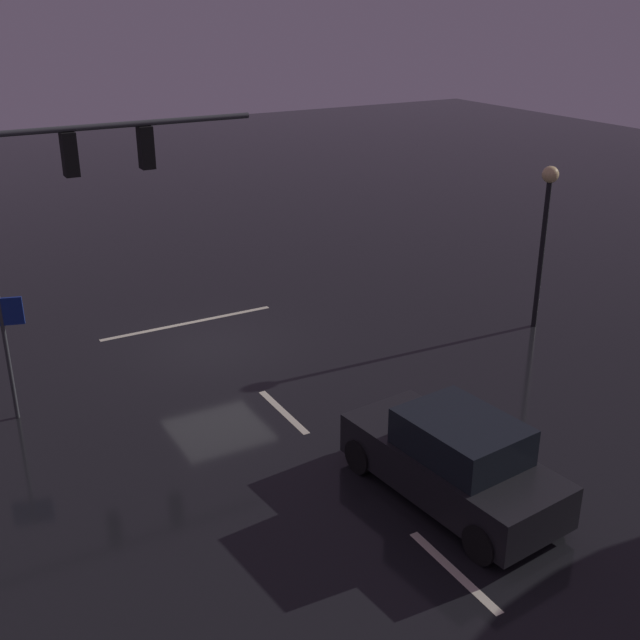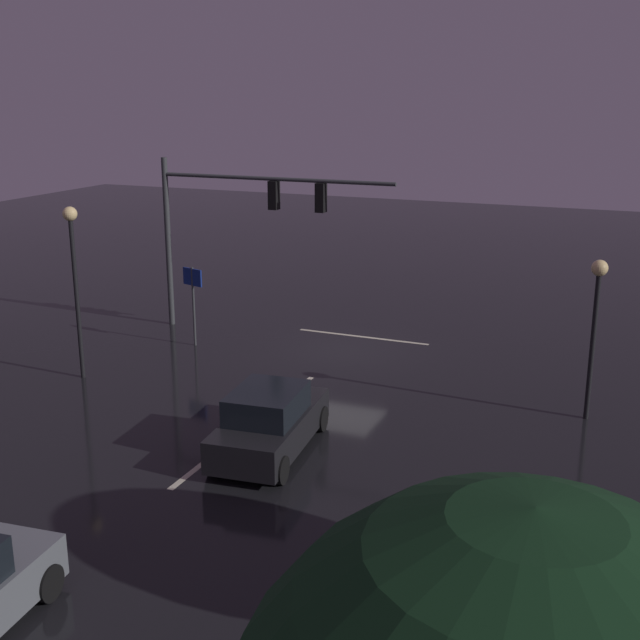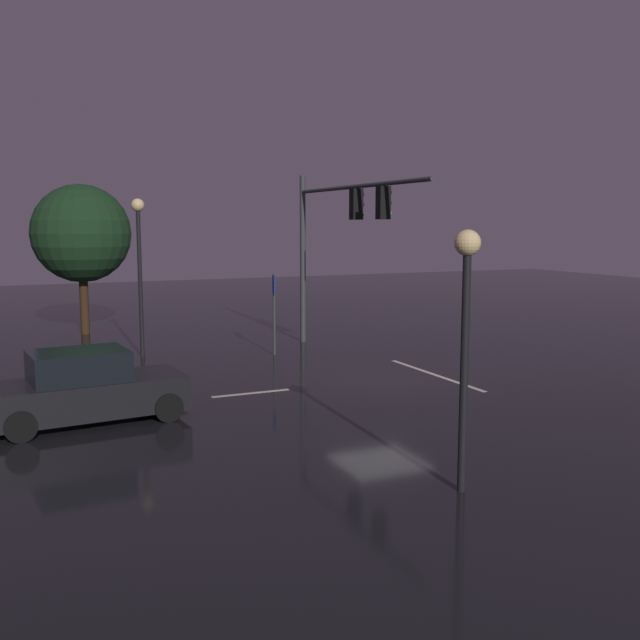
# 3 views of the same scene
# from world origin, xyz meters

# --- Properties ---
(ground_plane) EXTENTS (80.00, 80.00, 0.00)m
(ground_plane) POSITION_xyz_m (0.00, 0.00, 0.00)
(ground_plane) COLOR black
(traffic_signal_assembly) EXTENTS (9.05, 0.47, 6.37)m
(traffic_signal_assembly) POSITION_xyz_m (4.44, -0.69, 4.51)
(traffic_signal_assembly) COLOR #383A3D
(traffic_signal_assembly) RESTS_ON ground_plane
(lane_dash_far) EXTENTS (0.16, 2.20, 0.01)m
(lane_dash_far) POSITION_xyz_m (0.00, 4.00, 0.00)
(lane_dash_far) COLOR beige
(lane_dash_far) RESTS_ON ground_plane
(lane_dash_mid) EXTENTS (0.16, 2.20, 0.01)m
(lane_dash_mid) POSITION_xyz_m (0.00, 10.00, 0.00)
(lane_dash_mid) COLOR beige
(lane_dash_mid) RESTS_ON ground_plane
(lane_dash_near) EXTENTS (0.16, 2.20, 0.01)m
(lane_dash_near) POSITION_xyz_m (0.00, 16.00, 0.00)
(lane_dash_near) COLOR beige
(lane_dash_near) RESTS_ON ground_plane
(stop_bar) EXTENTS (5.00, 0.16, 0.01)m
(stop_bar) POSITION_xyz_m (0.00, -1.88, 0.00)
(stop_bar) COLOR beige
(stop_bar) RESTS_ON ground_plane
(car_approaching) EXTENTS (2.27, 4.50, 1.70)m
(car_approaching) POSITION_xyz_m (-1.21, 8.38, 0.80)
(car_approaching) COLOR black
(car_approaching) RESTS_ON ground_plane
(street_lamp_left_kerb) EXTENTS (0.44, 0.44, 4.47)m
(street_lamp_left_kerb) POSITION_xyz_m (-8.33, 3.05, 3.18)
(street_lamp_left_kerb) COLOR black
(street_lamp_left_kerb) RESTS_ON ground_plane
(street_lamp_right_kerb) EXTENTS (0.44, 0.44, 5.41)m
(street_lamp_right_kerb) POSITION_xyz_m (6.68, 5.66, 3.75)
(street_lamp_right_kerb) COLOR black
(street_lamp_right_kerb) RESTS_ON ground_plane
(route_sign) EXTENTS (0.88, 0.32, 2.83)m
(route_sign) POSITION_xyz_m (5.16, 1.36, 2.04)
(route_sign) COLOR #383A3D
(route_sign) RESTS_ON ground_plane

